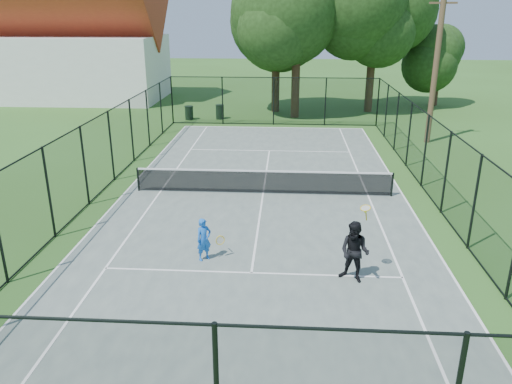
# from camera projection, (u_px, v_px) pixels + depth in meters

# --- Properties ---
(ground) EXTENTS (120.00, 120.00, 0.00)m
(ground) POSITION_uv_depth(u_px,v_px,m) (263.00, 195.00, 19.76)
(ground) COLOR #30561D
(tennis_court) EXTENTS (11.00, 24.00, 0.06)m
(tennis_court) POSITION_uv_depth(u_px,v_px,m) (263.00, 194.00, 19.75)
(tennis_court) COLOR #53625D
(tennis_court) RESTS_ON ground
(tennis_net) EXTENTS (10.08, 0.08, 0.95)m
(tennis_net) POSITION_uv_depth(u_px,v_px,m) (263.00, 181.00, 19.56)
(tennis_net) COLOR black
(tennis_net) RESTS_ON tennis_court
(fence) EXTENTS (13.10, 26.10, 3.00)m
(fence) POSITION_uv_depth(u_px,v_px,m) (263.00, 158.00, 19.25)
(fence) COLOR black
(fence) RESTS_ON ground
(tree_near_left) EXTENTS (8.21, 8.21, 10.70)m
(tree_near_left) POSITION_uv_depth(u_px,v_px,m) (276.00, 15.00, 33.91)
(tree_near_left) COLOR #332114
(tree_near_left) RESTS_ON ground
(tree_near_mid) EXTENTS (6.95, 6.95, 9.09)m
(tree_near_mid) POSITION_uv_depth(u_px,v_px,m) (297.00, 32.00, 32.34)
(tree_near_mid) COLOR #332114
(tree_near_mid) RESTS_ON ground
(tree_near_right) EXTENTS (6.65, 6.65, 9.18)m
(tree_near_right) POSITION_uv_depth(u_px,v_px,m) (374.00, 27.00, 34.16)
(tree_near_right) COLOR #332114
(tree_near_right) RESTS_ON ground
(tree_far_right) EXTENTS (4.23, 4.23, 5.59)m
(tree_far_right) POSITION_uv_depth(u_px,v_px,m) (438.00, 59.00, 37.44)
(tree_far_right) COLOR #332114
(tree_far_right) RESTS_ON ground
(building) EXTENTS (15.30, 8.15, 11.87)m
(building) POSITION_uv_depth(u_px,v_px,m) (65.00, 37.00, 39.73)
(building) COLOR silver
(building) RESTS_ON ground
(trash_bin_left) EXTENTS (0.58, 0.58, 0.91)m
(trash_bin_left) POSITION_uv_depth(u_px,v_px,m) (189.00, 113.00, 33.30)
(trash_bin_left) COLOR black
(trash_bin_left) RESTS_ON ground
(trash_bin_right) EXTENTS (0.58, 0.58, 0.96)m
(trash_bin_right) POSITION_uv_depth(u_px,v_px,m) (220.00, 112.00, 33.47)
(trash_bin_right) COLOR black
(trash_bin_right) RESTS_ON ground
(utility_pole) EXTENTS (1.40, 0.30, 7.96)m
(utility_pole) POSITION_uv_depth(u_px,v_px,m) (436.00, 68.00, 26.30)
(utility_pole) COLOR #4C3823
(utility_pole) RESTS_ON ground
(player_blue) EXTENTS (0.86, 0.52, 1.26)m
(player_blue) POSITION_uv_depth(u_px,v_px,m) (204.00, 239.00, 14.28)
(player_blue) COLOR blue
(player_blue) RESTS_ON tennis_court
(player_black) EXTENTS (1.02, 0.96, 2.02)m
(player_black) POSITION_uv_depth(u_px,v_px,m) (355.00, 252.00, 13.09)
(player_black) COLOR black
(player_black) RESTS_ON tennis_court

